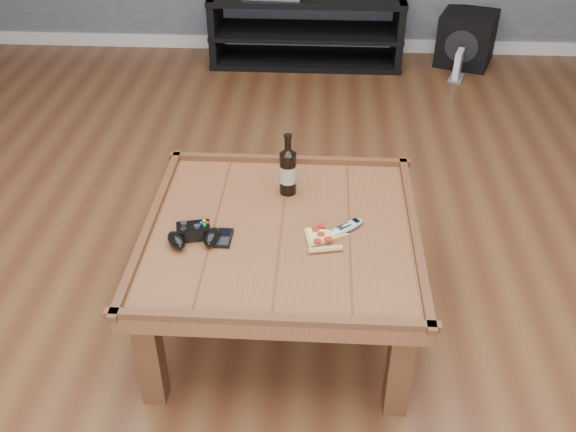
# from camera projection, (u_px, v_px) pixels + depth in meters

# --- Properties ---
(ground) EXTENTS (6.00, 6.00, 0.00)m
(ground) POSITION_uv_depth(u_px,v_px,m) (282.00, 318.00, 2.61)
(ground) COLOR #4F2916
(ground) RESTS_ON ground
(baseboard) EXTENTS (5.00, 0.02, 0.10)m
(baseboard) POSITION_uv_depth(u_px,v_px,m) (307.00, 44.00, 5.02)
(baseboard) COLOR silver
(baseboard) RESTS_ON ground
(coffee_table) EXTENTS (1.03, 1.03, 0.48)m
(coffee_table) POSITION_uv_depth(u_px,v_px,m) (282.00, 242.00, 2.39)
(coffee_table) COLOR brown
(coffee_table) RESTS_ON ground
(media_console) EXTENTS (1.40, 0.45, 0.50)m
(media_console) POSITION_uv_depth(u_px,v_px,m) (306.00, 30.00, 4.71)
(media_console) COLOR black
(media_console) RESTS_ON ground
(beer_bottle) EXTENTS (0.07, 0.07, 0.26)m
(beer_bottle) POSITION_uv_depth(u_px,v_px,m) (288.00, 170.00, 2.49)
(beer_bottle) COLOR black
(beer_bottle) RESTS_ON coffee_table
(game_controller) EXTENTS (0.21, 0.16, 0.06)m
(game_controller) POSITION_uv_depth(u_px,v_px,m) (194.00, 235.00, 2.28)
(game_controller) COLOR black
(game_controller) RESTS_ON coffee_table
(pizza_slice) EXTENTS (0.18, 0.24, 0.02)m
(pizza_slice) POSITION_uv_depth(u_px,v_px,m) (322.00, 238.00, 2.29)
(pizza_slice) COLOR tan
(pizza_slice) RESTS_ON coffee_table
(smartphone) EXTENTS (0.06, 0.11, 0.01)m
(smartphone) POSITION_uv_depth(u_px,v_px,m) (224.00, 238.00, 2.30)
(smartphone) COLOR black
(smartphone) RESTS_ON coffee_table
(remote_control) EXTENTS (0.16, 0.14, 0.02)m
(remote_control) POSITION_uv_depth(u_px,v_px,m) (346.00, 227.00, 2.34)
(remote_control) COLOR #9DA2AB
(remote_control) RESTS_ON coffee_table
(subwoofer) EXTENTS (0.48, 0.48, 0.38)m
(subwoofer) POSITION_uv_depth(u_px,v_px,m) (466.00, 38.00, 4.73)
(subwoofer) COLOR black
(subwoofer) RESTS_ON ground
(game_console) EXTENTS (0.14, 0.19, 0.21)m
(game_console) POSITION_uv_depth(u_px,v_px,m) (458.00, 66.00, 4.53)
(game_console) COLOR slate
(game_console) RESTS_ON ground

